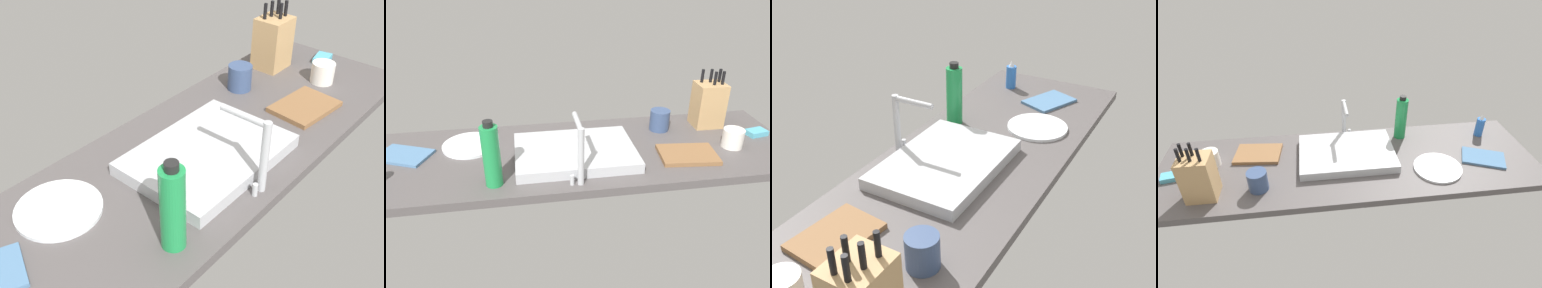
# 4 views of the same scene
# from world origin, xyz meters

# --- Properties ---
(countertop_slab) EXTENTS (1.94, 0.60, 0.04)m
(countertop_slab) POSITION_xyz_m (0.00, 0.00, 0.02)
(countertop_slab) COLOR #514C4C
(countertop_slab) RESTS_ON ground
(sink_basin) EXTENTS (0.49, 0.35, 0.04)m
(sink_basin) POSITION_xyz_m (-0.01, 0.05, 0.06)
(sink_basin) COLOR #B7BABF
(sink_basin) RESTS_ON countertop_slab
(faucet) EXTENTS (0.06, 0.16, 0.23)m
(faucet) POSITION_xyz_m (-0.00, 0.23, 0.18)
(faucet) COLOR #B7BABF
(faucet) RESTS_ON countertop_slab
(knife_block) EXTENTS (0.13, 0.12, 0.27)m
(knife_block) POSITION_xyz_m (-0.69, -0.16, 0.14)
(knife_block) COLOR tan
(knife_block) RESTS_ON countertop_slab
(cutting_board) EXTENTS (0.25, 0.19, 0.02)m
(cutting_board) POSITION_xyz_m (-0.47, 0.12, 0.04)
(cutting_board) COLOR brown
(cutting_board) RESTS_ON countertop_slab
(water_bottle) EXTENTS (0.06, 0.06, 0.26)m
(water_bottle) POSITION_xyz_m (0.32, 0.20, 0.16)
(water_bottle) COLOR #1E8E47
(water_bottle) RESTS_ON countertop_slab
(dinner_plate) EXTENTS (0.24, 0.24, 0.01)m
(dinner_plate) POSITION_xyz_m (0.43, -0.12, 0.04)
(dinner_plate) COLOR white
(dinner_plate) RESTS_ON countertop_slab
(dish_towel) EXTENTS (0.25, 0.21, 0.01)m
(dish_towel) POSITION_xyz_m (0.70, -0.07, 0.04)
(dish_towel) COLOR teal
(dish_towel) RESTS_ON countertop_slab
(coffee_mug) EXTENTS (0.09, 0.09, 0.10)m
(coffee_mug) POSITION_xyz_m (-0.44, -0.15, 0.08)
(coffee_mug) COLOR #384C75
(coffee_mug) RESTS_ON countertop_slab
(ceramic_cup) EXTENTS (0.09, 0.09, 0.08)m
(ceramic_cup) POSITION_xyz_m (-0.70, 0.07, 0.08)
(ceramic_cup) COLOR silver
(ceramic_cup) RESTS_ON countertop_slab
(dish_sponge) EXTENTS (0.10, 0.08, 0.02)m
(dish_sponge) POSITION_xyz_m (-0.87, -0.02, 0.05)
(dish_sponge) COLOR #4CA3BC
(dish_sponge) RESTS_ON countertop_slab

